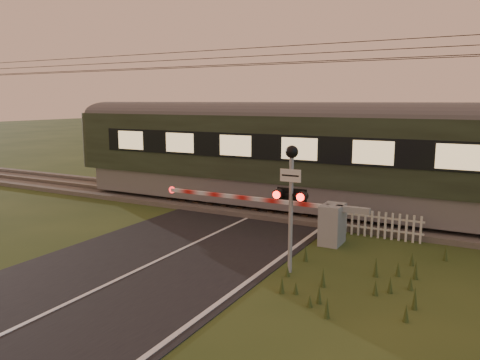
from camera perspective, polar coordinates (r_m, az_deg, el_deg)
The scene contains 7 objects.
ground at distance 12.84m, azimuth -9.22°, elevation -9.38°, with size 160.00×160.00×0.00m, color #293C17.
road at distance 12.65m, azimuth -9.81°, elevation -9.64°, with size 6.00×140.00×0.03m.
track_bed at distance 18.20m, azimuth 3.31°, elevation -3.37°, with size 140.00×3.40×0.39m.
overhead_wires at distance 17.80m, azimuth 3.49°, elevation 14.68°, with size 120.00×0.62×0.62m.
boom_gate at distance 14.07m, azimuth 10.02°, elevation -4.90°, with size 6.95×0.91×1.21m.
crossing_signal at distance 11.19m, azimuth 6.25°, elevation -0.76°, with size 0.79×0.34×3.12m.
picket_fence at distance 14.98m, azimuth 15.77°, elevation -5.17°, with size 3.04×0.07×0.83m.
Camera 1 is at (7.46, -9.59, 4.16)m, focal length 35.00 mm.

